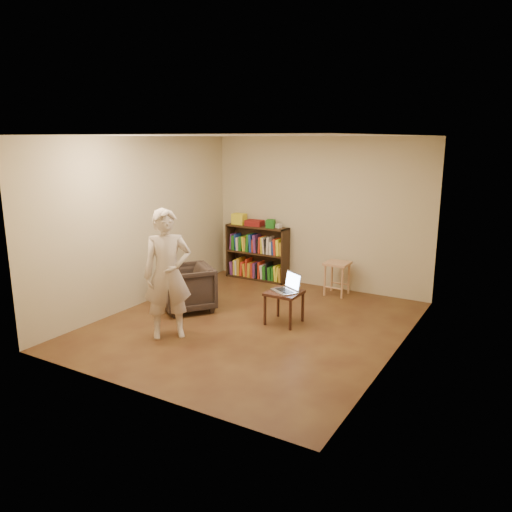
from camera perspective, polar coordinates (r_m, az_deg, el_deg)
The scene contains 15 objects.
floor at distance 7.12m, azimuth -0.45°, elevation -7.82°, with size 4.50×4.50×0.00m, color #3F1F14.
ceiling at distance 6.64m, azimuth -0.49°, elevation 13.61°, with size 4.50×4.50×0.00m, color white.
wall_back at distance 8.74m, azimuth 7.13°, elevation 4.88°, with size 4.00×4.00×0.00m, color beige.
wall_left at distance 7.95m, azimuth -12.97°, elevation 3.82°, with size 4.50×4.50×0.00m, color beige.
wall_right at distance 6.01m, azimuth 16.15°, elevation 0.62°, with size 4.50×4.50×0.00m, color beige.
bookshelf at distance 9.26m, azimuth 0.18°, elevation 0.04°, with size 1.20×0.30×1.00m.
box_yellow at distance 9.34m, azimuth -1.95°, elevation 4.27°, with size 0.24×0.18×0.20m, color yellow.
red_cloth at distance 9.17m, azimuth -0.17°, elevation 3.80°, with size 0.31×0.23×0.10m, color maroon.
box_green at distance 8.96m, azimuth 1.69°, elevation 3.72°, with size 0.15×0.15×0.15m, color #1D661B.
box_white at distance 8.95m, azimuth 2.60°, elevation 3.45°, with size 0.09×0.09×0.07m, color silver.
stool at distance 8.41m, azimuth 9.27°, elevation -1.42°, with size 0.39×0.39×0.56m.
armchair at distance 7.67m, azimuth -7.92°, elevation -3.64°, with size 0.74×0.76×0.69m, color #322A21.
side_table at distance 7.05m, azimuth 3.24°, elevation -4.68°, with size 0.46×0.46×0.47m.
laptop at distance 7.02m, azimuth 3.65°, elevation -3.57°, with size 0.45×0.43×0.27m.
person at distance 6.55m, azimuth -10.08°, elevation -2.06°, with size 0.62×0.41×1.71m, color beige.
Camera 1 is at (3.40, -5.70, 2.56)m, focal length 35.00 mm.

